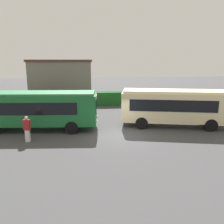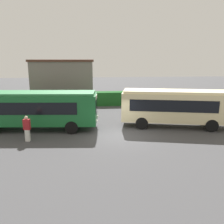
# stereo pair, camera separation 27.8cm
# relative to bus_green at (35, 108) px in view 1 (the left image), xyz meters

# --- Properties ---
(ground_plane) EXTENTS (110.93, 110.93, 0.00)m
(ground_plane) POSITION_rel_bus_green_xyz_m (6.52, -2.20, -1.77)
(ground_plane) COLOR #424244
(bus_green) EXTENTS (9.97, 3.31, 3.06)m
(bus_green) POSITION_rel_bus_green_xyz_m (0.00, 0.00, 0.00)
(bus_green) COLOR #19602D
(bus_green) RESTS_ON ground_plane
(bus_cream) EXTENTS (9.07, 4.22, 3.08)m
(bus_cream) POSITION_rel_bus_green_xyz_m (11.35, -0.32, 0.01)
(bus_cream) COLOR beige
(bus_cream) RESTS_ON ground_plane
(person_left) EXTENTS (0.49, 0.34, 1.81)m
(person_left) POSITION_rel_bus_green_xyz_m (-0.02, -2.77, -0.82)
(person_left) COLOR silver
(person_left) RESTS_ON ground_plane
(person_center) EXTENTS (0.53, 0.50, 1.85)m
(person_center) POSITION_rel_bus_green_xyz_m (12.21, 2.64, -0.80)
(person_center) COLOR #4C6B47
(person_center) RESTS_ON ground_plane
(hedge_row) EXTENTS (67.46, 1.49, 1.63)m
(hedge_row) POSITION_rel_bus_green_xyz_m (6.52, 9.55, -0.96)
(hedge_row) COLOR #1B531F
(hedge_row) RESTS_ON ground_plane
(depot_building) EXTENTS (8.61, 7.22, 5.49)m
(depot_building) POSITION_rel_bus_green_xyz_m (0.61, 16.12, 0.98)
(depot_building) COLOR slate
(depot_building) RESTS_ON ground_plane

